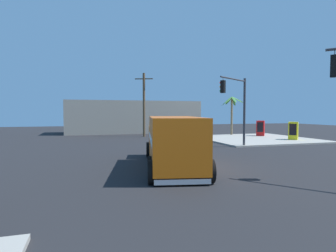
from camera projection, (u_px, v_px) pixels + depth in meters
ground_plane at (192, 168)px, 14.83m from camera, size 100.00×100.00×0.00m
sidewalk_corner_far at (255, 139)px, 30.41m from camera, size 11.53×11.53×0.14m
delivery_truck at (173, 141)px, 14.81m from camera, size 4.33×8.80×2.74m
traffic_light_primary at (237, 101)px, 22.68m from camera, size 3.57×2.33×5.76m
vending_machine_red at (293, 131)px, 28.76m from camera, size 1.16×1.17×1.85m
vending_machine_blue at (260, 128)px, 33.40m from camera, size 1.17×1.16×1.85m
palm_tree_far at (232, 108)px, 35.09m from camera, size 3.01×3.01×4.89m
utility_pole at (144, 104)px, 33.62m from camera, size 2.08×0.94×7.77m
building_backdrop at (133, 117)px, 40.77m from camera, size 19.07×6.00×4.63m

